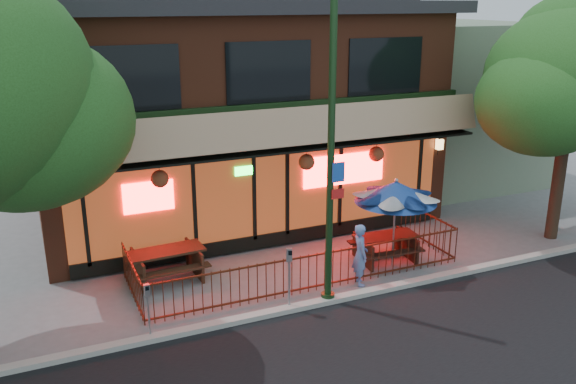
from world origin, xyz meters
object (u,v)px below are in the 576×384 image
object	(u,v)px
street_light	(331,173)
street_tree_right	(572,70)
patio_umbrella	(396,192)
parking_meter_far	(148,302)
parking_meter_near	(289,268)
picnic_table_left	(167,260)
pedestrian	(360,254)
picnic_table_right	(385,244)

from	to	relation	value
street_light	street_tree_right	world-z (taller)	street_tree_right
patio_umbrella	parking_meter_far	bearing A→B (deg)	-170.68
street_light	parking_meter_near	xyz separation A→B (m)	(-1.00, 0.00, -2.12)
street_tree_right	picnic_table_left	xyz separation A→B (m)	(-11.25, 1.71, -4.43)
pedestrian	parking_meter_near	xyz separation A→B (m)	(-2.15, -0.50, 0.23)
street_light	picnic_table_left	xyz separation A→B (m)	(-3.21, 2.70, -2.62)
patio_umbrella	pedestrian	distance (m)	1.96
picnic_table_left	picnic_table_right	world-z (taller)	picnic_table_left
parking_meter_near	parking_meter_far	world-z (taller)	parking_meter_near
patio_umbrella	parking_meter_far	world-z (taller)	patio_umbrella
street_light	picnic_table_left	world-z (taller)	street_light
street_light	picnic_table_left	bearing A→B (deg)	139.89
street_tree_right	parking_meter_near	xyz separation A→B (m)	(-9.04, -0.99, -3.93)
picnic_table_right	parking_meter_near	bearing A→B (deg)	-157.24
picnic_table_right	parking_meter_far	size ratio (longest dim) A/B	1.44
patio_umbrella	parking_meter_near	bearing A→B (deg)	-162.58
parking_meter_near	pedestrian	bearing A→B (deg)	13.10
picnic_table_left	patio_umbrella	size ratio (longest dim) A/B	0.80
patio_umbrella	parking_meter_far	size ratio (longest dim) A/B	1.92
pedestrian	parking_meter_near	size ratio (longest dim) A/B	1.05
street_tree_right	parking_meter_far	distance (m)	12.95
patio_umbrella	pedestrian	xyz separation A→B (m)	(-1.36, -0.60, -1.29)
parking_meter_far	pedestrian	bearing A→B (deg)	5.34
street_tree_right	street_light	bearing A→B (deg)	-172.99
parking_meter_far	picnic_table_left	bearing A→B (deg)	69.72
street_tree_right	picnic_table_left	size ratio (longest dim) A/B	3.58
picnic_table_right	parking_meter_near	xyz separation A→B (m)	(-3.52, -1.48, 0.55)
street_light	patio_umbrella	bearing A→B (deg)	23.76
street_tree_right	pedestrian	size ratio (longest dim) A/B	4.42
street_tree_right	picnic_table_left	distance (m)	12.21
street_tree_right	patio_umbrella	world-z (taller)	street_tree_right
parking_meter_far	street_light	bearing A→B (deg)	-0.04
pedestrian	street_tree_right	bearing A→B (deg)	-73.78
pedestrian	parking_meter_far	world-z (taller)	pedestrian
street_light	parking_meter_far	size ratio (longest dim) A/B	5.52
street_tree_right	parking_meter_near	world-z (taller)	street_tree_right
pedestrian	parking_meter_far	bearing A→B (deg)	107.53
street_tree_right	picnic_table_left	bearing A→B (deg)	171.35
picnic_table_left	parking_meter_far	bearing A→B (deg)	-110.28
street_light	patio_umbrella	xyz separation A→B (m)	(2.51, 1.10, -1.07)
street_light	parking_meter_near	world-z (taller)	street_light
street_light	parking_meter_far	distance (m)	4.79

